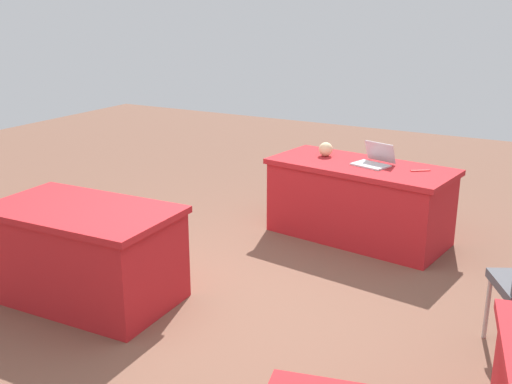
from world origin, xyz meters
TOP-DOWN VIEW (x-y plane):
  - ground_plane at (0.00, 0.00)m, footprint 14.40×14.40m
  - table_foreground at (-0.31, -1.85)m, footprint 1.82×1.00m
  - table_back_left at (1.07, 0.39)m, footprint 1.45×0.88m
  - laptop_silver at (-0.42, -1.88)m, footprint 0.39×0.37m
  - yarn_ball at (0.11, -1.98)m, footprint 0.14×0.14m
  - scissors_red at (-0.86, -1.88)m, footprint 0.17×0.14m

SIDE VIEW (x-z plane):
  - ground_plane at x=0.00m, z-range 0.00..0.00m
  - table_back_left at x=1.07m, z-range 0.00..0.74m
  - table_foreground at x=-0.31m, z-range 0.00..0.74m
  - scissors_red at x=-0.86m, z-range 0.74..0.75m
  - laptop_silver at x=-0.42m, z-range 0.68..0.88m
  - yarn_ball at x=0.11m, z-range 0.74..0.88m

